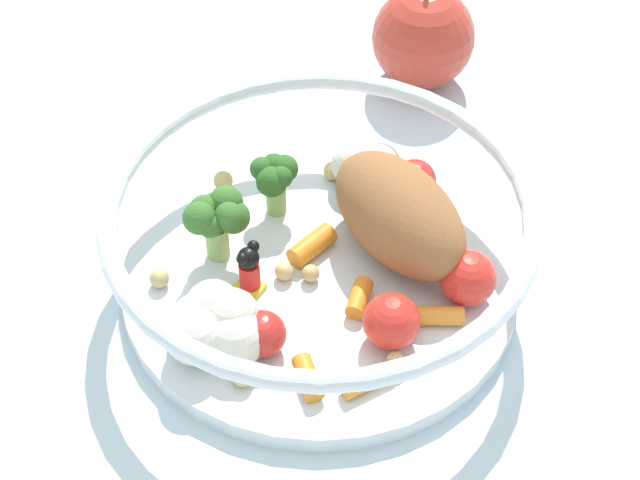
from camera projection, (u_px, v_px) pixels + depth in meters
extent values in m
plane|color=silver|center=(333.00, 310.00, 0.54)|extent=(2.40, 2.40, 0.00)
cylinder|color=white|center=(320.00, 277.00, 0.55)|extent=(0.22, 0.22, 0.01)
torus|color=white|center=(320.00, 209.00, 0.51)|extent=(0.23, 0.23, 0.01)
ellipsoid|color=#935B33|center=(400.00, 215.00, 0.54)|extent=(0.11, 0.07, 0.05)
cylinder|color=#7FAD5B|center=(276.00, 200.00, 0.57)|extent=(0.01, 0.01, 0.02)
sphere|color=#2D6023|center=(281.00, 177.00, 0.55)|extent=(0.01, 0.01, 0.01)
sphere|color=#2D6023|center=(284.00, 169.00, 0.56)|extent=(0.02, 0.02, 0.02)
sphere|color=#2D6023|center=(274.00, 167.00, 0.56)|extent=(0.02, 0.02, 0.02)
sphere|color=#2D6023|center=(262.00, 169.00, 0.56)|extent=(0.01, 0.01, 0.01)
sphere|color=#2D6023|center=(272.00, 182.00, 0.56)|extent=(0.02, 0.02, 0.02)
cylinder|color=#8EB766|center=(217.00, 241.00, 0.55)|extent=(0.01, 0.01, 0.02)
sphere|color=#386B28|center=(229.00, 216.00, 0.52)|extent=(0.02, 0.02, 0.02)
sphere|color=#386B28|center=(233.00, 217.00, 0.53)|extent=(0.02, 0.02, 0.02)
sphere|color=#386B28|center=(226.00, 203.00, 0.53)|extent=(0.02, 0.02, 0.02)
sphere|color=#386B28|center=(216.00, 207.00, 0.54)|extent=(0.02, 0.02, 0.02)
sphere|color=#386B28|center=(209.00, 211.00, 0.54)|extent=(0.02, 0.02, 0.02)
sphere|color=#386B28|center=(204.00, 209.00, 0.53)|extent=(0.02, 0.02, 0.02)
sphere|color=#386B28|center=(199.00, 218.00, 0.52)|extent=(0.02, 0.02, 0.02)
sphere|color=#386B28|center=(210.00, 225.00, 0.53)|extent=(0.01, 0.01, 0.01)
sphere|color=silver|center=(236.00, 337.00, 0.50)|extent=(0.03, 0.03, 0.03)
sphere|color=silver|center=(232.00, 315.00, 0.50)|extent=(0.03, 0.03, 0.03)
sphere|color=silver|center=(219.00, 321.00, 0.51)|extent=(0.03, 0.03, 0.03)
sphere|color=silver|center=(213.00, 307.00, 0.50)|extent=(0.03, 0.03, 0.03)
sphere|color=silver|center=(198.00, 322.00, 0.51)|extent=(0.03, 0.03, 0.03)
sphere|color=silver|center=(196.00, 335.00, 0.50)|extent=(0.03, 0.03, 0.03)
sphere|color=silver|center=(216.00, 328.00, 0.50)|extent=(0.02, 0.02, 0.02)
sphere|color=silver|center=(370.00, 176.00, 0.58)|extent=(0.02, 0.02, 0.02)
sphere|color=silver|center=(380.00, 165.00, 0.59)|extent=(0.03, 0.03, 0.03)
sphere|color=silver|center=(363.00, 168.00, 0.59)|extent=(0.03, 0.03, 0.03)
sphere|color=silver|center=(354.00, 164.00, 0.59)|extent=(0.03, 0.03, 0.03)
sphere|color=silver|center=(360.00, 169.00, 0.58)|extent=(0.02, 0.02, 0.02)
cube|color=yellow|center=(251.00, 286.00, 0.54)|extent=(0.02, 0.01, 0.00)
cylinder|color=red|center=(250.00, 274.00, 0.53)|extent=(0.01, 0.01, 0.02)
sphere|color=black|center=(248.00, 258.00, 0.52)|extent=(0.01, 0.01, 0.01)
sphere|color=black|center=(253.00, 246.00, 0.52)|extent=(0.01, 0.01, 0.01)
sphere|color=black|center=(242.00, 259.00, 0.51)|extent=(0.01, 0.01, 0.01)
cylinder|color=orange|center=(439.00, 316.00, 0.52)|extent=(0.03, 0.03, 0.01)
cylinder|color=orange|center=(308.00, 378.00, 0.49)|extent=(0.03, 0.02, 0.01)
cylinder|color=orange|center=(312.00, 245.00, 0.55)|extent=(0.01, 0.03, 0.01)
cylinder|color=orange|center=(359.00, 298.00, 0.53)|extent=(0.02, 0.03, 0.01)
cylinder|color=orange|center=(368.00, 381.00, 0.49)|extent=(0.02, 0.03, 0.01)
sphere|color=red|center=(268.00, 338.00, 0.50)|extent=(0.02, 0.02, 0.02)
sphere|color=red|center=(390.00, 322.00, 0.50)|extent=(0.03, 0.03, 0.03)
sphere|color=red|center=(468.00, 278.00, 0.52)|extent=(0.03, 0.03, 0.03)
sphere|color=red|center=(414.00, 181.00, 0.58)|extent=(0.03, 0.03, 0.03)
sphere|color=tan|center=(223.00, 181.00, 0.59)|extent=(0.01, 0.01, 0.01)
sphere|color=#D1B775|center=(395.00, 360.00, 0.50)|extent=(0.01, 0.01, 0.01)
sphere|color=tan|center=(316.00, 269.00, 0.54)|extent=(0.01, 0.01, 0.01)
sphere|color=tan|center=(201.00, 210.00, 0.57)|extent=(0.01, 0.01, 0.01)
sphere|color=tan|center=(222.00, 198.00, 0.58)|extent=(0.01, 0.01, 0.01)
sphere|color=#D1B775|center=(333.00, 171.00, 0.60)|extent=(0.01, 0.01, 0.01)
sphere|color=tan|center=(159.00, 278.00, 0.54)|extent=(0.01, 0.01, 0.01)
sphere|color=tan|center=(192.00, 311.00, 0.52)|extent=(0.01, 0.01, 0.01)
sphere|color=#D1B775|center=(243.00, 376.00, 0.49)|extent=(0.01, 0.01, 0.01)
sphere|color=#D1B775|center=(284.00, 271.00, 0.54)|extent=(0.01, 0.01, 0.01)
sphere|color=#BC3828|center=(423.00, 38.00, 0.66)|extent=(0.07, 0.07, 0.07)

